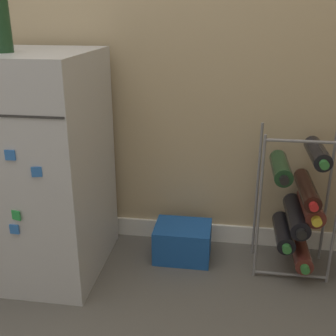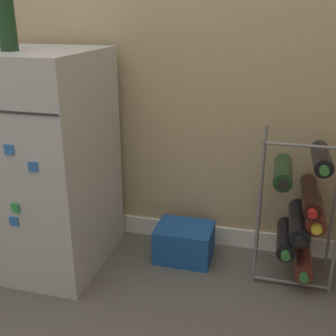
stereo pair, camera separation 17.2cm
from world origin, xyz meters
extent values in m
plane|color=#56544F|center=(0.00, 0.00, 0.00)|extent=(14.00, 14.00, 0.00)
cube|color=white|center=(0.00, 0.67, 0.04)|extent=(6.97, 0.01, 0.09)
cube|color=#B7BABF|center=(-0.39, 0.36, 0.46)|extent=(0.49, 0.53, 0.93)
cube|color=blue|center=(-0.38, 0.09, 0.32)|extent=(0.04, 0.01, 0.04)
cube|color=blue|center=(-0.36, 0.09, 0.61)|extent=(0.04, 0.01, 0.04)
cube|color=blue|center=(-0.27, 0.09, 0.55)|extent=(0.04, 0.01, 0.04)
cube|color=green|center=(-0.36, 0.09, 0.38)|extent=(0.04, 0.02, 0.04)
cylinder|color=slate|center=(0.51, 0.40, 0.31)|extent=(0.01, 0.01, 0.63)
cylinder|color=slate|center=(0.51, 0.58, 0.31)|extent=(0.01, 0.01, 0.63)
cylinder|color=slate|center=(0.81, 0.58, 0.31)|extent=(0.01, 0.01, 0.63)
cylinder|color=slate|center=(0.66, 0.40, 0.02)|extent=(0.30, 0.01, 0.01)
cylinder|color=slate|center=(0.66, 0.40, 0.61)|extent=(0.30, 0.01, 0.01)
cylinder|color=#56231E|center=(0.71, 0.49, 0.09)|extent=(0.07, 0.29, 0.07)
cylinder|color=#2D7033|center=(0.71, 0.34, 0.09)|extent=(0.04, 0.02, 0.04)
cylinder|color=black|center=(0.63, 0.49, 0.17)|extent=(0.08, 0.25, 0.08)
cylinder|color=#2D7033|center=(0.63, 0.35, 0.17)|extent=(0.04, 0.02, 0.04)
cylinder|color=black|center=(0.68, 0.49, 0.25)|extent=(0.08, 0.29, 0.08)
cylinder|color=black|center=(0.68, 0.33, 0.25)|extent=(0.04, 0.02, 0.04)
cylinder|color=#56231E|center=(0.73, 0.49, 0.30)|extent=(0.08, 0.25, 0.08)
cylinder|color=gold|center=(0.73, 0.35, 0.30)|extent=(0.04, 0.02, 0.04)
cylinder|color=black|center=(0.71, 0.49, 0.38)|extent=(0.07, 0.31, 0.07)
cylinder|color=red|center=(0.71, 0.32, 0.38)|extent=(0.03, 0.02, 0.03)
cylinder|color=#19381E|center=(0.59, 0.49, 0.47)|extent=(0.07, 0.25, 0.07)
cylinder|color=black|center=(0.59, 0.35, 0.47)|extent=(0.03, 0.02, 0.03)
cylinder|color=black|center=(0.73, 0.49, 0.54)|extent=(0.07, 0.25, 0.07)
cylinder|color=#2D7033|center=(0.73, 0.35, 0.54)|extent=(0.03, 0.02, 0.03)
cube|color=#194C9E|center=(0.19, 0.50, 0.08)|extent=(0.25, 0.20, 0.16)
cylinder|color=#19381E|center=(-0.43, 0.28, 1.03)|extent=(0.07, 0.07, 0.20)
camera|label=1|loc=(0.38, -1.16, 1.07)|focal=45.00mm
camera|label=2|loc=(0.55, -1.13, 1.07)|focal=45.00mm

